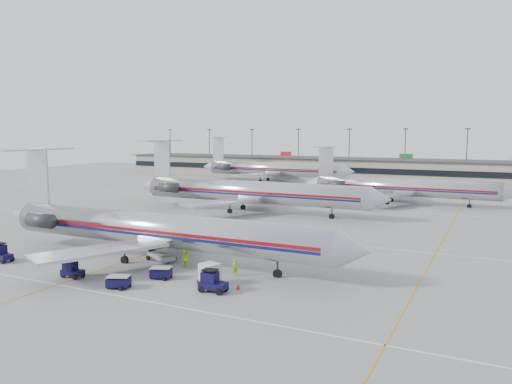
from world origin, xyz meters
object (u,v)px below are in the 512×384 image
Objects in this scene: jet_second_row at (247,191)px; jet_foreground at (153,229)px; tug_center at (72,269)px; belt_loader at (162,255)px; uld_container at (210,274)px.

jet_foreground is at bearing -80.02° from jet_second_row.
tug_center is 9.91m from belt_loader.
jet_foreground is 10.38× the size of belt_loader.
belt_loader is (0.96, 0.26, -2.92)m from jet_foreground.
jet_foreground reaches higher than belt_loader.
jet_foreground is 0.96× the size of jet_second_row.
jet_foreground is 11.64m from uld_container.
jet_foreground reaches higher than tug_center.
tug_center is 0.98× the size of uld_container.
tug_center is 13.85m from uld_container.
belt_loader is at bearing -78.38° from jet_second_row.
belt_loader is (3.99, 9.07, -0.18)m from tug_center.
uld_container is (10.26, -4.90, -2.53)m from jet_foreground.
uld_container is 0.51× the size of belt_loader.
tug_center is (3.02, -43.13, -2.90)m from jet_second_row.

